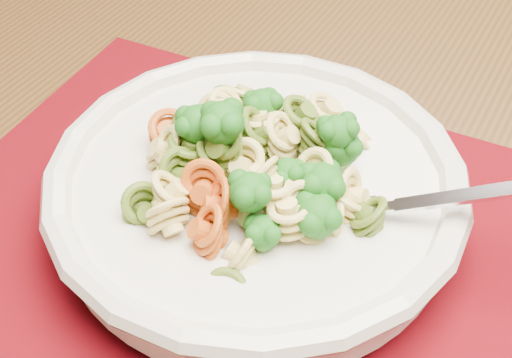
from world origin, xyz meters
The scene contains 5 objects.
dining_table centered at (-0.14, -0.19, 0.65)m, with size 1.51×1.05×0.75m.
placemat centered at (-0.07, -0.34, 0.75)m, with size 0.44×0.34×0.00m, color #4B030A.
pasta_bowl centered at (-0.07, -0.32, 0.79)m, with size 0.28×0.28×0.05m.
pasta_broccoli_heap centered at (-0.07, -0.32, 0.80)m, with size 0.24×0.24×0.06m, color #D8BE6B, non-canonical shape.
fork centered at (0.00, -0.32, 0.80)m, with size 0.19×0.02×0.01m, color silver, non-canonical shape.
Camera 1 is at (0.12, -0.61, 1.12)m, focal length 50.00 mm.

